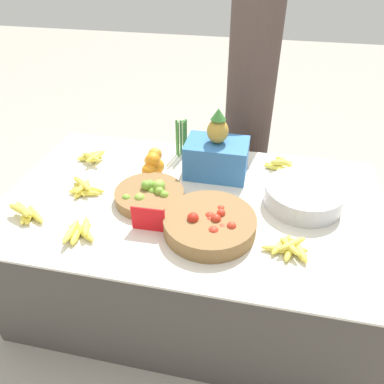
{
  "coord_description": "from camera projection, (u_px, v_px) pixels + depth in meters",
  "views": [
    {
      "loc": [
        0.3,
        -1.39,
        1.7
      ],
      "look_at": [
        0.0,
        0.0,
        0.69
      ],
      "focal_mm": 35.0,
      "sensor_mm": 36.0,
      "label": 1
    }
  ],
  "objects": [
    {
      "name": "ground_plane",
      "position": [
        192.0,
        289.0,
        2.14
      ],
      "size": [
        12.0,
        12.0,
        0.0
      ],
      "primitive_type": "plane",
      "color": "#ADA599"
    },
    {
      "name": "market_table",
      "position": [
        192.0,
        249.0,
        1.96
      ],
      "size": [
        1.8,
        1.07,
        0.64
      ],
      "color": "#4C4742",
      "rests_on": "ground_plane"
    },
    {
      "name": "lime_bowl",
      "position": [
        150.0,
        194.0,
        1.76
      ],
      "size": [
        0.33,
        0.33,
        0.1
      ],
      "color": "olive",
      "rests_on": "market_table"
    },
    {
      "name": "tomato_basket",
      "position": [
        210.0,
        224.0,
        1.58
      ],
      "size": [
        0.39,
        0.39,
        0.11
      ],
      "color": "olive",
      "rests_on": "market_table"
    },
    {
      "name": "orange_pile",
      "position": [
        153.0,
        163.0,
        1.95
      ],
      "size": [
        0.13,
        0.19,
        0.13
      ],
      "color": "orange",
      "rests_on": "market_table"
    },
    {
      "name": "metal_bowl",
      "position": [
        303.0,
        196.0,
        1.73
      ],
      "size": [
        0.36,
        0.36,
        0.09
      ],
      "color": "#B7B7BF",
      "rests_on": "market_table"
    },
    {
      "name": "price_sign",
      "position": [
        148.0,
        219.0,
        1.57
      ],
      "size": [
        0.15,
        0.01,
        0.12
      ],
      "rotation": [
        0.0,
        0.0,
        0.03
      ],
      "color": "red",
      "rests_on": "market_table"
    },
    {
      "name": "produce_crate",
      "position": [
        217.0,
        155.0,
        1.91
      ],
      "size": [
        0.31,
        0.22,
        0.36
      ],
      "color": "#3370B7",
      "rests_on": "market_table"
    },
    {
      "name": "veg_bundle",
      "position": [
        182.0,
        138.0,
        2.07
      ],
      "size": [
        0.06,
        0.05,
        0.21
      ],
      "color": "#428438",
      "rests_on": "market_table"
    },
    {
      "name": "banana_bunch_front_left",
      "position": [
        27.0,
        212.0,
        1.65
      ],
      "size": [
        0.2,
        0.13,
        0.06
      ],
      "color": "#EFDB4C",
      "rests_on": "market_table"
    },
    {
      "name": "banana_bunch_front_center",
      "position": [
        78.0,
        232.0,
        1.56
      ],
      "size": [
        0.16,
        0.18,
        0.05
      ],
      "color": "#EFDB4C",
      "rests_on": "market_table"
    },
    {
      "name": "banana_bunch_middle_right",
      "position": [
        289.0,
        248.0,
        1.48
      ],
      "size": [
        0.19,
        0.16,
        0.05
      ],
      "color": "#EFDB4C",
      "rests_on": "market_table"
    },
    {
      "name": "banana_bunch_middle_left",
      "position": [
        92.0,
        157.0,
        2.06
      ],
      "size": [
        0.17,
        0.18,
        0.06
      ],
      "color": "#EFDB4C",
      "rests_on": "market_table"
    },
    {
      "name": "banana_bunch_back_center",
      "position": [
        83.0,
        189.0,
        1.82
      ],
      "size": [
        0.19,
        0.15,
        0.06
      ],
      "color": "#EFDB4C",
      "rests_on": "market_table"
    },
    {
      "name": "banana_bunch_front_right",
      "position": [
        280.0,
        166.0,
        1.98
      ],
      "size": [
        0.16,
        0.15,
        0.06
      ],
      "color": "#EFDB4C",
      "rests_on": "market_table"
    },
    {
      "name": "vendor_person",
      "position": [
        249.0,
        112.0,
        2.4
      ],
      "size": [
        0.3,
        0.3,
        1.56
      ],
      "color": "#473833",
      "rests_on": "ground_plane"
    }
  ]
}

